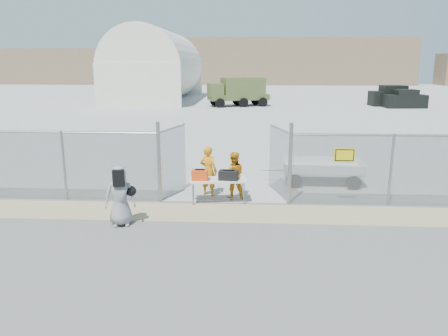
# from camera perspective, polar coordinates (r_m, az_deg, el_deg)

# --- Properties ---
(ground) EXTENTS (160.00, 160.00, 0.00)m
(ground) POSITION_cam_1_polar(r_m,az_deg,el_deg) (11.73, -0.58, -7.53)
(ground) COLOR #5B5B5B
(tarmac_inside) EXTENTS (160.00, 80.00, 0.01)m
(tarmac_inside) POSITION_cam_1_polar(r_m,az_deg,el_deg) (53.09, 2.57, 9.00)
(tarmac_inside) COLOR #A4A4A4
(tarmac_inside) RESTS_ON ground
(dirt_strip) EXTENTS (44.00, 1.60, 0.01)m
(dirt_strip) POSITION_cam_1_polar(r_m,az_deg,el_deg) (12.66, -0.27, -5.88)
(dirt_strip) COLOR tan
(dirt_strip) RESTS_ON ground
(distant_hills) EXTENTS (140.00, 6.00, 9.00)m
(distant_hills) POSITION_cam_1_polar(r_m,az_deg,el_deg) (89.02, 6.28, 13.66)
(distant_hills) COLOR #7F684F
(distant_hills) RESTS_ON ground
(chain_link_fence) EXTENTS (40.00, 0.20, 2.20)m
(chain_link_fence) POSITION_cam_1_polar(r_m,az_deg,el_deg) (13.31, 0.00, 0.00)
(chain_link_fence) COLOR gray
(chain_link_fence) RESTS_ON ground
(quonset_hangar) EXTENTS (9.00, 18.00, 8.00)m
(quonset_hangar) POSITION_cam_1_polar(r_m,az_deg,el_deg) (52.04, -8.79, 13.17)
(quonset_hangar) COLOR silver
(quonset_hangar) RESTS_ON ground
(folding_table) EXTENTS (1.81, 0.91, 0.74)m
(folding_table) POSITION_cam_1_polar(r_m,az_deg,el_deg) (13.53, -0.77, -2.98)
(folding_table) COLOR silver
(folding_table) RESTS_ON ground
(orange_bag) EXTENTS (0.49, 0.33, 0.31)m
(orange_bag) POSITION_cam_1_polar(r_m,az_deg,el_deg) (13.33, -3.17, -0.92)
(orange_bag) COLOR #E74611
(orange_bag) RESTS_ON folding_table
(black_duffel) EXTENTS (0.62, 0.41, 0.28)m
(black_duffel) POSITION_cam_1_polar(r_m,az_deg,el_deg) (13.33, 0.58, -0.95)
(black_duffel) COLOR black
(black_duffel) RESTS_ON folding_table
(security_worker_left) EXTENTS (0.71, 0.60, 1.65)m
(security_worker_left) POSITION_cam_1_polar(r_m,az_deg,el_deg) (14.10, -2.05, -0.40)
(security_worker_left) COLOR orange
(security_worker_left) RESTS_ON ground
(security_worker_right) EXTENTS (0.80, 0.66, 1.51)m
(security_worker_right) POSITION_cam_1_polar(r_m,az_deg,el_deg) (13.82, 1.24, -0.96)
(security_worker_right) COLOR orange
(security_worker_right) RESTS_ON ground
(visitor) EXTENTS (0.89, 0.69, 1.62)m
(visitor) POSITION_cam_1_polar(r_m,az_deg,el_deg) (11.84, -13.43, -3.56)
(visitor) COLOR gray
(visitor) RESTS_ON ground
(utility_trailer) EXTENTS (3.70, 2.04, 0.88)m
(utility_trailer) POSITION_cam_1_polar(r_m,az_deg,el_deg) (16.05, 12.70, -0.41)
(utility_trailer) COLOR silver
(utility_trailer) RESTS_ON ground
(military_truck) EXTENTS (6.29, 3.91, 2.82)m
(military_truck) POSITION_cam_1_polar(r_m,az_deg,el_deg) (44.05, 1.91, 9.89)
(military_truck) COLOR #4D592C
(military_truck) RESTS_ON ground
(parked_vehicle_near) EXTENTS (3.93, 2.04, 1.72)m
(parked_vehicle_near) POSITION_cam_1_polar(r_m,az_deg,el_deg) (45.73, 22.57, 8.32)
(parked_vehicle_near) COLOR black
(parked_vehicle_near) RESTS_ON ground
(parked_vehicle_mid) EXTENTS (4.52, 2.29, 1.99)m
(parked_vehicle_mid) POSITION_cam_1_polar(r_m,az_deg,el_deg) (47.48, 21.16, 8.77)
(parked_vehicle_mid) COLOR black
(parked_vehicle_mid) RESTS_ON ground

